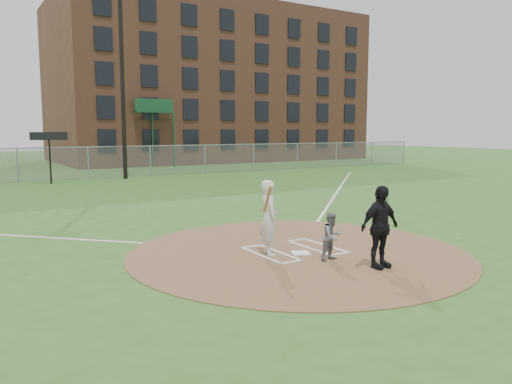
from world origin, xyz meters
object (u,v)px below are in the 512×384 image
catcher (332,236)px  umpire (380,227)px  batter_at_plate (269,217)px  home_plate (301,253)px

catcher → umpire: 1.20m
batter_at_plate → umpire: bearing=-57.1°
catcher → batter_at_plate: bearing=121.3°
catcher → umpire: size_ratio=0.61×
catcher → batter_at_plate: (-0.98, 1.17, 0.36)m
batter_at_plate → home_plate: bearing=-24.2°
umpire → batter_at_plate: batter_at_plate is taller
batter_at_plate → catcher: bearing=-50.2°
catcher → batter_at_plate: batter_at_plate is taller
home_plate → catcher: (0.26, -0.85, 0.54)m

